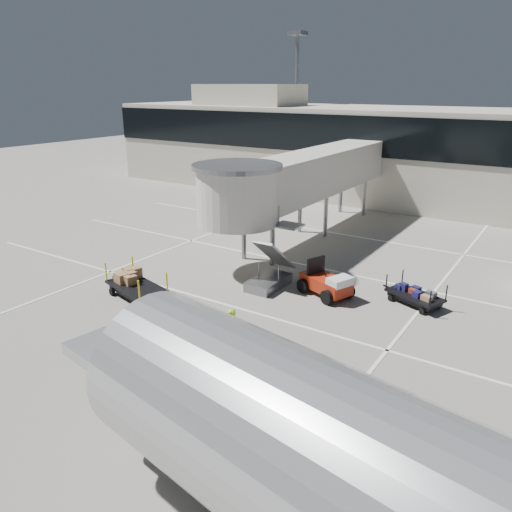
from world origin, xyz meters
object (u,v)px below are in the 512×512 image
(baggage_tug, at_px, (327,283))
(box_cart_near, at_px, (183,352))
(box_cart_far, at_px, (136,287))
(suitcase_cart, at_px, (414,296))
(belt_loader, at_px, (251,185))
(ground_worker, at_px, (231,333))

(baggage_tug, relative_size, box_cart_near, 0.74)
(box_cart_near, relative_size, box_cart_far, 0.95)
(suitcase_cart, xyz_separation_m, belt_loader, (-20.72, 17.04, 0.40))
(baggage_tug, xyz_separation_m, box_cart_far, (-7.67, -5.45, -0.04))
(box_cart_far, xyz_separation_m, ground_worker, (7.13, -1.85, 0.37))
(baggage_tug, bearing_deg, ground_worker, -72.53)
(baggage_tug, relative_size, ground_worker, 1.53)
(suitcase_cart, height_order, box_cart_near, box_cart_near)
(suitcase_cart, bearing_deg, belt_loader, 162.23)
(suitcase_cart, relative_size, belt_loader, 0.69)
(suitcase_cart, xyz_separation_m, box_cart_far, (-11.62, -6.72, 0.16))
(baggage_tug, height_order, suitcase_cart, baggage_tug)
(box_cart_far, bearing_deg, baggage_tug, 49.39)
(box_cart_near, distance_m, box_cart_far, 7.03)
(baggage_tug, bearing_deg, box_cart_far, -122.94)
(suitcase_cart, distance_m, ground_worker, 9.70)
(box_cart_far, relative_size, belt_loader, 0.88)
(suitcase_cart, bearing_deg, ground_worker, -95.96)
(ground_worker, bearing_deg, suitcase_cart, 60.74)
(box_cart_near, bearing_deg, ground_worker, 36.22)
(suitcase_cart, relative_size, box_cart_near, 0.82)
(box_cart_far, bearing_deg, suitcase_cart, 44.05)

